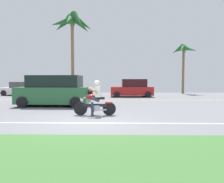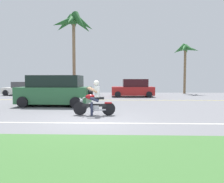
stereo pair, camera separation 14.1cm
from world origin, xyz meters
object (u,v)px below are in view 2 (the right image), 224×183
object	(u,v)px
parked_car_0	(24,89)
palm_tree_1	(185,52)
suv_nearby	(55,91)
parked_car_1	(69,89)
palm_tree_0	(74,25)
parked_car_2	(133,89)
motorcyclist	(95,101)

from	to	relation	value
parked_car_0	palm_tree_1	xyz separation A→B (m)	(17.77, 2.99, 4.24)
suv_nearby	parked_car_1	world-z (taller)	suv_nearby
suv_nearby	palm_tree_0	size ratio (longest dim) A/B	0.49
parked_car_1	palm_tree_1	size ratio (longest dim) A/B	0.77
parked_car_1	palm_tree_1	bearing A→B (deg)	12.87
parked_car_1	parked_car_2	xyz separation A→B (m)	(6.60, -1.67, 0.09)
motorcyclist	parked_car_0	xyz separation A→B (m)	(-8.98, 11.97, -0.01)
parked_car_1	palm_tree_1	world-z (taller)	palm_tree_1
suv_nearby	parked_car_0	xyz separation A→B (m)	(-6.09, 8.57, -0.26)
motorcyclist	suv_nearby	distance (m)	4.47
parked_car_1	parked_car_2	distance (m)	6.81
motorcyclist	parked_car_2	world-z (taller)	parked_car_2
motorcyclist	palm_tree_0	size ratio (longest dim) A/B	0.20
parked_car_0	suv_nearby	bearing A→B (deg)	-54.59
suv_nearby	parked_car_2	bearing A→B (deg)	52.31
palm_tree_0	parked_car_2	bearing A→B (deg)	-32.40
motorcyclist	suv_nearby	bearing A→B (deg)	130.31
parked_car_1	palm_tree_1	distance (m)	13.90
suv_nearby	palm_tree_0	bearing A→B (deg)	96.27
parked_car_1	palm_tree_1	xyz separation A→B (m)	(12.92, 2.95, 4.21)
parked_car_0	motorcyclist	bearing A→B (deg)	-53.13
parked_car_0	palm_tree_1	bearing A→B (deg)	9.57
suv_nearby	palm_tree_1	world-z (taller)	palm_tree_1
suv_nearby	palm_tree_1	distance (m)	16.91
palm_tree_0	palm_tree_1	size ratio (longest dim) A/B	1.60
parked_car_0	parked_car_1	distance (m)	4.85
parked_car_2	palm_tree_0	xyz separation A→B (m)	(-6.58, 4.18, 7.13)
suv_nearby	palm_tree_0	world-z (taller)	palm_tree_0
suv_nearby	parked_car_1	xyz separation A→B (m)	(-1.24, 8.61, -0.23)
motorcyclist	parked_car_0	size ratio (longest dim) A/B	0.48
motorcyclist	parked_car_0	distance (m)	14.96
parked_car_2	suv_nearby	bearing A→B (deg)	-127.69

